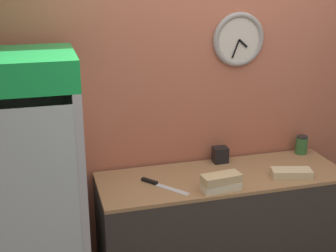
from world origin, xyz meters
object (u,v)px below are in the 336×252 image
Objects in this scene: sandwich_stack_bottom at (221,186)px; napkin_dispenser at (220,155)px; beverage_cooler at (24,183)px; chefs_knife at (158,184)px; sandwich_flat_left at (291,173)px; condiment_jar at (301,145)px; sandwich_stack_middle at (221,178)px.

sandwich_stack_bottom is 2.25× the size of napkin_dispenser.
beverage_cooler is 5.76× the size of chefs_knife.
napkin_dispenser is (-0.39, 0.38, 0.03)m from sandwich_flat_left.
sandwich_stack_bottom is 0.97m from condiment_jar.
sandwich_stack_middle is 0.97m from condiment_jar.
sandwich_flat_left is (0.56, 0.06, -0.06)m from sandwich_stack_middle.
sandwich_flat_left is 0.55m from napkin_dispenser.
sandwich_flat_left is 0.95m from chefs_knife.
sandwich_stack_middle reaches higher than chefs_knife.
chefs_knife is (-0.39, 0.18, -0.02)m from sandwich_stack_bottom.
condiment_jar is at bearing 11.92° from chefs_knife.
sandwich_stack_middle is 0.43m from chefs_knife.
napkin_dispenser is (1.42, 0.25, -0.06)m from beverage_cooler.
sandwich_stack_middle reaches higher than sandwich_flat_left.
beverage_cooler is at bearing -173.34° from condiment_jar.
sandwich_stack_bottom is 0.99× the size of sandwich_stack_middle.
sandwich_stack_middle is 0.85× the size of chefs_knife.
sandwich_stack_bottom reaches higher than chefs_knife.
sandwich_stack_middle is at bearing 0.00° from sandwich_stack_bottom.
chefs_knife is (-0.95, 0.12, -0.02)m from sandwich_flat_left.
sandwich_stack_bottom is at bearing -9.00° from beverage_cooler.
napkin_dispenser is at bearing 9.91° from beverage_cooler.
sandwich_stack_middle is 0.90× the size of sandwich_flat_left.
sandwich_flat_left is (0.56, 0.06, -0.00)m from sandwich_stack_bottom.
beverage_cooler reaches higher than sandwich_stack_bottom.
sandwich_stack_middle is 2.27× the size of napkin_dispenser.
sandwich_flat_left is (1.81, -0.13, -0.09)m from beverage_cooler.
napkin_dispenser is (0.17, 0.45, 0.03)m from sandwich_stack_bottom.
condiment_jar reaches higher than sandwich_flat_left.
napkin_dispenser is at bearing 135.41° from sandwich_flat_left.
beverage_cooler is at bearing 178.90° from chefs_knife.
sandwich_stack_bottom and sandwich_flat_left have the same top height.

